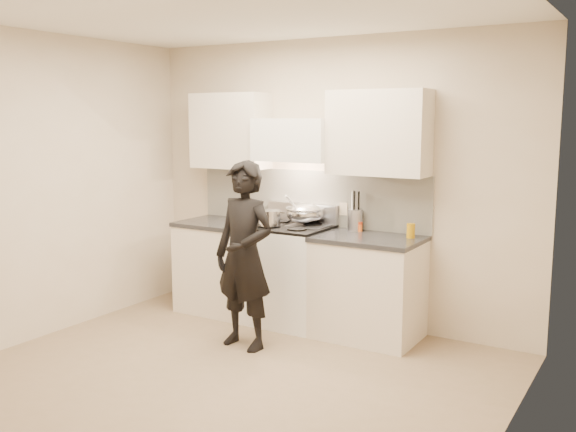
{
  "coord_description": "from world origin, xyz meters",
  "views": [
    {
      "loc": [
        2.78,
        -3.7,
        1.96
      ],
      "look_at": [
        -0.08,
        1.05,
        1.1
      ],
      "focal_mm": 40.0,
      "sensor_mm": 36.0,
      "label": 1
    }
  ],
  "objects_px": {
    "stove": "(288,274)",
    "utensil_crock": "(355,218)",
    "wok": "(305,213)",
    "person": "(244,255)",
    "counter_right": "(368,287)"
  },
  "relations": [
    {
      "from": "counter_right",
      "to": "stove",
      "type": "bearing_deg",
      "value": -180.0
    },
    {
      "from": "counter_right",
      "to": "wok",
      "type": "height_order",
      "value": "wok"
    },
    {
      "from": "stove",
      "to": "utensil_crock",
      "type": "bearing_deg",
      "value": 21.25
    },
    {
      "from": "stove",
      "to": "utensil_crock",
      "type": "xyz_separation_m",
      "value": [
        0.59,
        0.23,
        0.56
      ]
    },
    {
      "from": "utensil_crock",
      "to": "person",
      "type": "bearing_deg",
      "value": -119.56
    },
    {
      "from": "counter_right",
      "to": "utensil_crock",
      "type": "xyz_separation_m",
      "value": [
        -0.24,
        0.23,
        0.57
      ]
    },
    {
      "from": "counter_right",
      "to": "person",
      "type": "distance_m",
      "value": 1.16
    },
    {
      "from": "stove",
      "to": "wok",
      "type": "bearing_deg",
      "value": 46.85
    },
    {
      "from": "utensil_crock",
      "to": "person",
      "type": "height_order",
      "value": "person"
    },
    {
      "from": "counter_right",
      "to": "utensil_crock",
      "type": "relative_size",
      "value": 2.51
    },
    {
      "from": "wok",
      "to": "person",
      "type": "height_order",
      "value": "person"
    },
    {
      "from": "wok",
      "to": "utensil_crock",
      "type": "relative_size",
      "value": 1.26
    },
    {
      "from": "stove",
      "to": "person",
      "type": "relative_size",
      "value": 0.6
    },
    {
      "from": "stove",
      "to": "wok",
      "type": "distance_m",
      "value": 0.61
    },
    {
      "from": "stove",
      "to": "person",
      "type": "bearing_deg",
      "value": -88.3
    }
  ]
}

